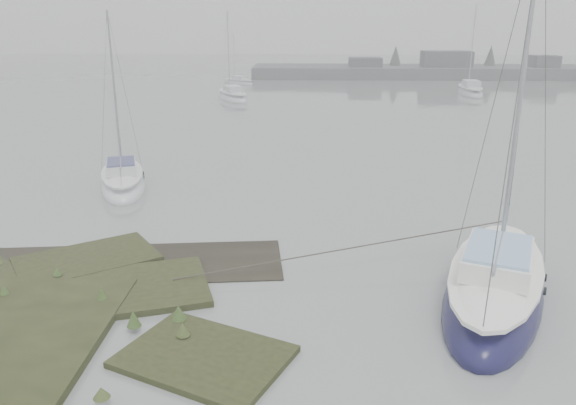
{
  "coord_description": "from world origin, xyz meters",
  "views": [
    {
      "loc": [
        2.68,
        -11.09,
        7.16
      ],
      "look_at": [
        2.16,
        5.18,
        1.8
      ],
      "focal_mm": 35.0,
      "sensor_mm": 36.0,
      "label": 1
    }
  ],
  "objects": [
    {
      "name": "sailboat_main",
      "position": [
        7.75,
        2.52,
        0.33
      ],
      "size": [
        5.13,
        7.86,
        10.57
      ],
      "rotation": [
        0.0,
        0.0,
        -0.39
      ],
      "color": "#100E34",
      "rests_on": "ground"
    },
    {
      "name": "sailboat_far_c",
      "position": [
        -5.07,
        53.66,
        0.19
      ],
      "size": [
        4.26,
        3.69,
        6.03
      ],
      "rotation": [
        0.0,
        0.0,
        0.93
      ],
      "color": "#ADB2B7",
      "rests_on": "ground"
    },
    {
      "name": "far_shoreline",
      "position": [
        26.84,
        61.9,
        0.85
      ],
      "size": [
        60.0,
        8.0,
        4.15
      ],
      "color": "#4C4F51",
      "rests_on": "ground"
    },
    {
      "name": "sailboat_white",
      "position": [
        -5.43,
        12.6,
        0.25
      ],
      "size": [
        3.52,
        6.04,
        8.11
      ],
      "rotation": [
        0.0,
        0.0,
        0.3
      ],
      "color": "silver",
      "rests_on": "ground"
    },
    {
      "name": "sailboat_far_a",
      "position": [
        -4.1,
        40.79,
        0.26
      ],
      "size": [
        4.37,
        6.23,
        8.43
      ],
      "rotation": [
        0.0,
        0.0,
        0.45
      ],
      "color": "silver",
      "rests_on": "ground"
    },
    {
      "name": "ground",
      "position": [
        0.0,
        30.0,
        0.0
      ],
      "size": [
        160.0,
        160.0,
        0.0
      ],
      "primitive_type": "plane",
      "color": "slate",
      "rests_on": "ground"
    },
    {
      "name": "sailboat_far_b",
      "position": [
        18.77,
        45.19,
        0.28
      ],
      "size": [
        2.4,
        6.5,
        9.05
      ],
      "rotation": [
        0.0,
        0.0,
        -0.05
      ],
      "color": "#AEB2B7",
      "rests_on": "ground"
    }
  ]
}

